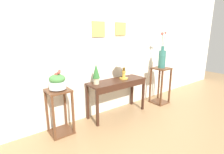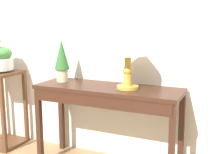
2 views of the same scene
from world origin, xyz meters
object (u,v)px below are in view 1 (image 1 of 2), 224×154
object	(u,v)px
potted_plant_on_console	(96,73)
pedestal_stand_right	(160,86)
flower_vase_tall_right	(162,57)
table_lamp	(124,62)
pedestal_stand_left	(60,112)
console_table	(118,85)
planter_bowl_wide_left	(57,82)

from	to	relation	value
potted_plant_on_console	pedestal_stand_right	bearing A→B (deg)	-6.12
pedestal_stand_right	flower_vase_tall_right	size ratio (longest dim) A/B	1.07
table_lamp	pedestal_stand_left	xyz separation A→B (m)	(-1.43, 0.02, -0.73)
table_lamp	pedestal_stand_left	size ratio (longest dim) A/B	0.63
console_table	pedestal_stand_right	world-z (taller)	pedestal_stand_right
console_table	table_lamp	size ratio (longest dim) A/B	2.57
console_table	pedestal_stand_left	xyz separation A→B (m)	(-1.25, 0.05, -0.26)
console_table	flower_vase_tall_right	world-z (taller)	flower_vase_tall_right
console_table	flower_vase_tall_right	distance (m)	1.35
pedestal_stand_left	planter_bowl_wide_left	world-z (taller)	planter_bowl_wide_left
console_table	flower_vase_tall_right	xyz separation A→B (m)	(1.25, -0.13, 0.50)
potted_plant_on_console	pedestal_stand_right	world-z (taller)	potted_plant_on_console
potted_plant_on_console	pedestal_stand_left	size ratio (longest dim) A/B	0.50
planter_bowl_wide_left	flower_vase_tall_right	bearing A→B (deg)	-4.02
table_lamp	flower_vase_tall_right	xyz separation A→B (m)	(1.06, -0.15, 0.03)
pedestal_stand_right	flower_vase_tall_right	distance (m)	0.71
table_lamp	pedestal_stand_right	distance (m)	1.27
console_table	planter_bowl_wide_left	distance (m)	1.28
console_table	table_lamp	xyz separation A→B (m)	(0.18, 0.02, 0.47)
potted_plant_on_console	planter_bowl_wide_left	xyz separation A→B (m)	(-0.76, -0.01, -0.04)
table_lamp	potted_plant_on_console	distance (m)	0.69
pedestal_stand_right	pedestal_stand_left	bearing A→B (deg)	175.96
pedestal_stand_left	flower_vase_tall_right	world-z (taller)	flower_vase_tall_right
pedestal_stand_right	potted_plant_on_console	bearing A→B (deg)	173.88
table_lamp	planter_bowl_wide_left	world-z (taller)	table_lamp
planter_bowl_wide_left	table_lamp	bearing A→B (deg)	-0.82
console_table	table_lamp	distance (m)	0.50
pedestal_stand_left	pedestal_stand_right	distance (m)	2.50
table_lamp	potted_plant_on_console	world-z (taller)	table_lamp
table_lamp	pedestal_stand_left	distance (m)	1.60
table_lamp	potted_plant_on_console	bearing A→B (deg)	177.34
potted_plant_on_console	flower_vase_tall_right	world-z (taller)	flower_vase_tall_right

